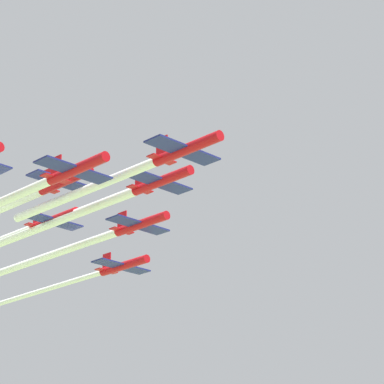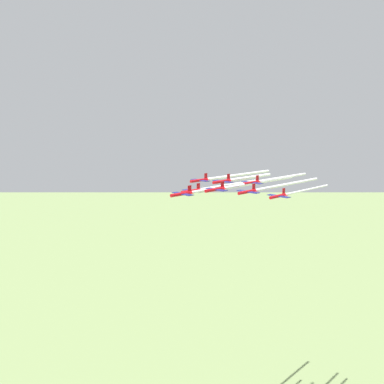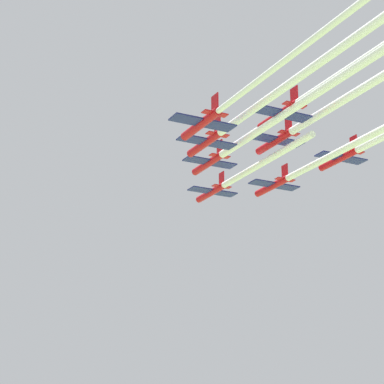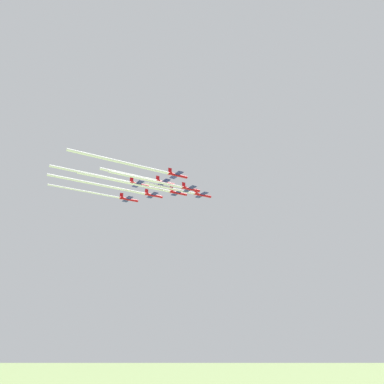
% 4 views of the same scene
% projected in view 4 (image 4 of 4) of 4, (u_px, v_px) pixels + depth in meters
% --- Properties ---
extents(jet_0, '(10.48, 10.76, 3.65)m').
position_uv_depth(jet_0, '(202.00, 195.00, 210.88)').
color(jet_0, '#B20C14').
extents(jet_1, '(10.48, 10.76, 3.65)m').
position_uv_depth(jet_1, '(178.00, 193.00, 211.24)').
color(jet_1, '#B20C14').
extents(jet_2, '(10.48, 10.76, 3.65)m').
position_uv_depth(jet_2, '(190.00, 189.00, 199.13)').
color(jet_2, '#B20C14').
extents(jet_3, '(10.48, 10.76, 3.65)m').
position_uv_depth(jet_3, '(153.00, 195.00, 210.63)').
color(jet_3, '#B20C14').
extents(jet_4, '(10.48, 10.76, 3.65)m').
position_uv_depth(jet_4, '(164.00, 182.00, 200.38)').
color(jet_4, '#B20C14').
extents(jet_5, '(10.48, 10.76, 3.65)m').
position_uv_depth(jet_5, '(177.00, 175.00, 188.77)').
color(jet_5, '#B20C14').
extents(jet_6, '(10.48, 10.76, 3.65)m').
position_uv_depth(jet_6, '(128.00, 199.00, 209.69)').
color(jet_6, '#B20C14').
extents(jet_7, '(10.48, 10.76, 3.65)m').
position_uv_depth(jet_7, '(138.00, 184.00, 199.93)').
color(jet_7, '#B20C14').
extents(smoke_trail_0, '(12.03, 28.04, 1.20)m').
position_uv_depth(smoke_trail_0, '(171.00, 189.00, 201.36)').
color(smoke_trail_0, white).
extents(smoke_trail_1, '(20.22, 48.43, 1.35)m').
position_uv_depth(smoke_trail_1, '(126.00, 182.00, 196.48)').
color(smoke_trail_1, white).
extents(smoke_trail_2, '(15.85, 37.71, 1.18)m').
position_uv_depth(smoke_trail_2, '(147.00, 180.00, 187.12)').
color(smoke_trail_2, white).
extents(smoke_trail_3, '(20.34, 49.03, 1.20)m').
position_uv_depth(smoke_trail_3, '(99.00, 185.00, 195.70)').
color(smoke_trail_3, white).
extents(smoke_trail_4, '(12.48, 28.88, 1.34)m').
position_uv_depth(smoke_trail_4, '(129.00, 175.00, 190.66)').
color(smoke_trail_4, white).
extents(smoke_trail_5, '(19.53, 46.75, 1.32)m').
position_uv_depth(smoke_trail_5, '(121.00, 162.00, 174.44)').
color(smoke_trail_5, white).
extents(smoke_trail_6, '(14.91, 36.03, 0.84)m').
position_uv_depth(smoke_trail_6, '(85.00, 191.00, 198.07)').
color(smoke_trail_6, white).
extents(smoke_trail_7, '(16.16, 38.48, 1.20)m').
position_uv_depth(smoke_trail_7, '(92.00, 174.00, 187.72)').
color(smoke_trail_7, white).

